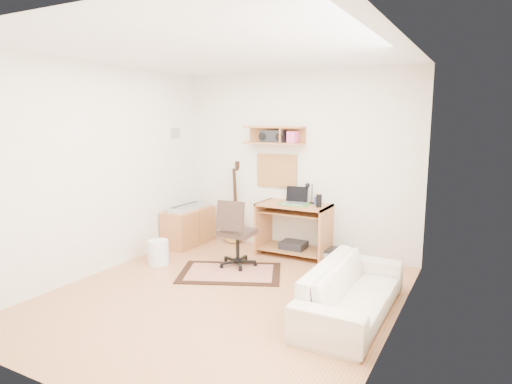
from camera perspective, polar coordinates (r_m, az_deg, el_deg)
The scene contains 22 objects.
floor at distance 4.99m, azimuth -4.32°, elevation -13.40°, with size 3.60×4.00×0.01m, color tan.
ceiling at distance 4.64m, azimuth -4.74°, elevation 17.79°, with size 3.60×4.00×0.01m, color white.
back_wall at distance 6.40m, azimuth 5.25°, elevation 3.79°, with size 3.60×0.01×2.60m, color #EFE5CF.
left_wall at distance 5.81m, azimuth -19.69°, elevation 2.69°, with size 0.01×4.00×2.60m, color #EFE5CF.
right_wall at distance 3.97m, azimuth 17.96°, elevation -0.14°, with size 0.01×4.00×2.60m, color #EFE5CF.
wall_shelf at distance 6.38m, azimuth 2.34°, elevation 7.40°, with size 0.90×0.25×0.26m, color #BF7543.
cork_board at distance 6.52m, azimuth 2.72°, elevation 2.77°, with size 0.64×0.03×0.49m, color tan.
wall_photo at distance 6.86m, azimuth -10.41°, elevation 7.57°, with size 0.02×0.20×0.15m, color #4C8CBF.
desk at distance 6.27m, azimuth 4.92°, elevation -4.92°, with size 1.00×0.55×0.75m, color #BF7543, non-canonical shape.
laptop at distance 6.14m, azimuth 5.07°, elevation -0.50°, with size 0.32×0.32×0.24m, color silver, non-canonical shape.
speaker at distance 5.99m, azimuth 8.19°, elevation -1.14°, with size 0.08×0.08×0.17m, color black.
desk_lamp at distance 6.21m, azimuth 7.30°, elevation -0.17°, with size 0.10×0.10×0.29m, color black, non-canonical shape.
pencil_cup at distance 6.16m, azimuth 7.87°, elevation -1.16°, with size 0.07×0.07×0.10m, color #2F3D8D.
boombox at distance 6.38m, azimuth 2.25°, elevation 7.22°, with size 0.36×0.17×0.19m, color black.
rug at distance 5.65m, azimuth -3.38°, elevation -10.43°, with size 1.26×0.84×0.02m, color #D7B390.
task_chair at distance 5.77m, azimuth -2.41°, elevation -5.28°, with size 0.47×0.47×0.92m, color #34261F, non-canonical shape.
cabinet at distance 6.92m, azimuth -8.76°, elevation -4.47°, with size 0.40×0.90×0.55m, color #BF7543.
music_keyboard at distance 6.86m, azimuth -8.83°, elevation -1.98°, with size 0.22×0.72×0.06m, color #B2B5BA.
guitar at distance 6.82m, azimuth -2.97°, elevation -1.39°, with size 0.34×0.22×1.29m, color #A57F32, non-canonical shape.
waste_basket at distance 6.07m, azimuth -12.59°, elevation -7.67°, with size 0.27×0.27×0.33m, color white.
printer at distance 6.17m, azimuth 10.50°, elevation -8.08°, with size 0.41×0.32×0.16m, color #A5A8AA.
sofa at distance 4.52m, azimuth 12.45°, elevation -11.34°, with size 1.75×0.51×0.68m, color beige.
Camera 1 is at (2.49, -3.86, 1.93)m, focal length 30.74 mm.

